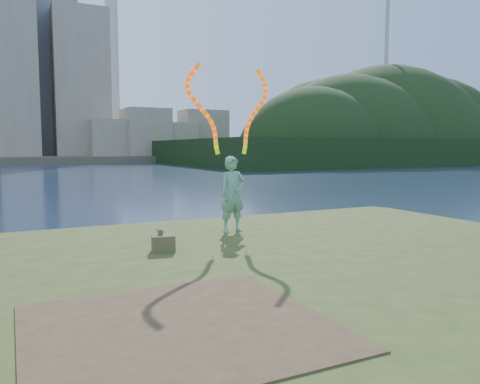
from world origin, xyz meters
TOP-DOWN VIEW (x-y plane):
  - ground at (0.00, 0.00)m, footprint 320.00×320.00m
  - grassy_knoll at (0.00, -2.30)m, footprint 20.00×18.00m
  - dirt_patch at (-2.20, -3.20)m, footprint 3.20×3.00m
  - far_shore at (0.00, 95.00)m, footprint 320.00×40.00m
  - wooded_hill at (59.57, 59.96)m, footprint 78.00×50.00m
  - woman_with_ribbons at (0.81, 1.82)m, footprint 2.10×0.47m
  - canvas_bag at (-1.25, 0.51)m, footprint 0.47×0.53m

SIDE VIEW (x-z plane):
  - ground at x=0.00m, z-range 0.00..0.00m
  - wooded_hill at x=59.57m, z-range -31.34..31.66m
  - grassy_knoll at x=0.00m, z-range -0.06..0.74m
  - far_shore at x=0.00m, z-range 0.00..1.20m
  - dirt_patch at x=-2.20m, z-range 0.80..0.82m
  - canvas_bag at x=-1.25m, z-range 0.76..1.17m
  - woman_with_ribbons at x=0.81m, z-range 0.13..4.26m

